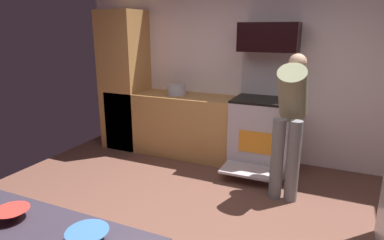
# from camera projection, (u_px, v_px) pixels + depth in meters

# --- Properties ---
(wall_back) EXTENTS (5.20, 0.12, 2.60)m
(wall_back) POSITION_uv_depth(u_px,v_px,m) (251.00, 68.00, 4.63)
(wall_back) COLOR silver
(wall_back) RESTS_ON ground
(lower_cabinet_run) EXTENTS (2.40, 0.60, 0.90)m
(lower_cabinet_run) POSITION_uv_depth(u_px,v_px,m) (183.00, 125.00, 4.90)
(lower_cabinet_run) COLOR tan
(lower_cabinet_run) RESTS_ON ground
(cabinet_column) EXTENTS (0.60, 0.60, 2.10)m
(cabinet_column) POSITION_uv_depth(u_px,v_px,m) (125.00, 81.00, 5.13)
(cabinet_column) COLOR tan
(cabinet_column) RESTS_ON ground
(oven_range) EXTENTS (0.76, 1.03, 1.55)m
(oven_range) POSITION_uv_depth(u_px,v_px,m) (262.00, 131.00, 4.40)
(oven_range) COLOR #C1B5BB
(oven_range) RESTS_ON ground
(microwave) EXTENTS (0.74, 0.38, 0.36)m
(microwave) POSITION_uv_depth(u_px,v_px,m) (269.00, 37.00, 4.16)
(microwave) COLOR black
(microwave) RESTS_ON oven_range
(person_cook) EXTENTS (0.31, 0.62, 1.57)m
(person_cook) POSITION_uv_depth(u_px,v_px,m) (290.00, 115.00, 3.54)
(person_cook) COLOR slate
(person_cook) RESTS_ON ground
(mixing_bowl_large) EXTENTS (0.17, 0.17, 0.05)m
(mixing_bowl_large) POSITION_uv_depth(u_px,v_px,m) (12.00, 214.00, 1.65)
(mixing_bowl_large) COLOR red
(mixing_bowl_large) RESTS_ON counter_island
(mixing_bowl_small) EXTENTS (0.19, 0.19, 0.06)m
(mixing_bowl_small) POSITION_uv_depth(u_px,v_px,m) (88.00, 236.00, 1.47)
(mixing_bowl_small) COLOR #3A6DAB
(mixing_bowl_small) RESTS_ON counter_island
(stock_pot) EXTENTS (0.28, 0.28, 0.15)m
(stock_pot) POSITION_uv_depth(u_px,v_px,m) (177.00, 90.00, 4.79)
(stock_pot) COLOR #B5B6C9
(stock_pot) RESTS_ON lower_cabinet_run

